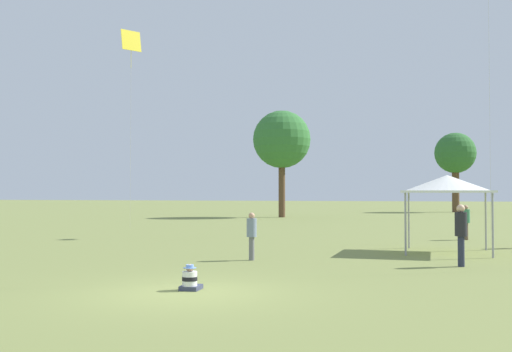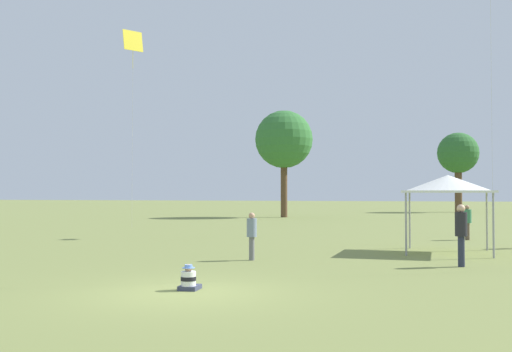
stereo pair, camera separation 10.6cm
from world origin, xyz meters
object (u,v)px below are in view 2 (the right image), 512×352
object	(u,v)px
seated_toddler	(189,280)
distant_tree_1	(284,140)
canopy_tent	(448,184)
person_standing_3	(461,229)
person_standing_1	(467,219)
person_standing_2	(252,232)
distant_tree_0	(458,154)
kite_0	(133,44)

from	to	relation	value
seated_toddler	distant_tree_1	world-z (taller)	distant_tree_1
canopy_tent	distant_tree_1	size ratio (longest dim) A/B	0.34
person_standing_3	seated_toddler	bearing A→B (deg)	156.88
person_standing_1	person_standing_3	bearing A→B (deg)	117.54
person_standing_2	distant_tree_1	world-z (taller)	distant_tree_1
person_standing_2	distant_tree_0	xyz separation A→B (m)	(9.56, 53.05, 5.72)
seated_toddler	person_standing_1	xyz separation A→B (m)	(7.19, 16.86, 0.73)
seated_toddler	person_standing_1	world-z (taller)	person_standing_1
canopy_tent	distant_tree_0	xyz separation A→B (m)	(3.25, 48.85, 4.12)
person_standing_3	distant_tree_1	distance (m)	36.88
person_standing_2	canopy_tent	world-z (taller)	canopy_tent
distant_tree_1	person_standing_2	bearing A→B (deg)	-79.10
kite_0	distant_tree_1	size ratio (longest dim) A/B	1.30
distant_tree_0	distant_tree_1	bearing A→B (deg)	-130.19
person_standing_3	canopy_tent	size ratio (longest dim) A/B	0.57
canopy_tent	kite_0	world-z (taller)	kite_0
person_standing_1	distant_tree_0	bearing A→B (deg)	-60.30
distant_tree_0	kite_0	bearing A→B (deg)	-120.27
seated_toddler	distant_tree_1	xyz separation A→B (m)	(-6.79, 40.12, 6.77)
person_standing_1	kite_0	bearing A→B (deg)	18.64
distant_tree_0	person_standing_3	bearing A→B (deg)	-93.31
person_standing_2	kite_0	bearing A→B (deg)	150.22
person_standing_2	kite_0	xyz separation A→B (m)	(-12.29, 15.61, 10.75)
person_standing_1	canopy_tent	bearing A→B (deg)	112.75
person_standing_1	person_standing_3	world-z (taller)	person_standing_3
seated_toddler	canopy_tent	world-z (taller)	canopy_tent
seated_toddler	person_standing_1	distance (m)	18.34
person_standing_2	distant_tree_1	distance (m)	35.13
kite_0	canopy_tent	bearing A→B (deg)	-41.60
seated_toddler	person_standing_2	world-z (taller)	person_standing_2
person_standing_2	person_standing_3	distance (m)	6.50
seated_toddler	person_standing_1	bearing A→B (deg)	64.17
kite_0	distant_tree_1	world-z (taller)	kite_0
person_standing_1	canopy_tent	distance (m)	6.80
person_standing_1	canopy_tent	world-z (taller)	canopy_tent
person_standing_1	person_standing_3	distance (m)	10.77
person_standing_2	distant_tree_1	size ratio (longest dim) A/B	0.16
canopy_tent	kite_0	xyz separation A→B (m)	(-18.60, 11.41, 9.16)
person_standing_1	distant_tree_1	size ratio (longest dim) A/B	0.17
distant_tree_0	distant_tree_1	distance (m)	24.96
person_standing_2	distant_tree_0	size ratio (longest dim) A/B	0.17
person_standing_1	seated_toddler	bearing A→B (deg)	99.48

